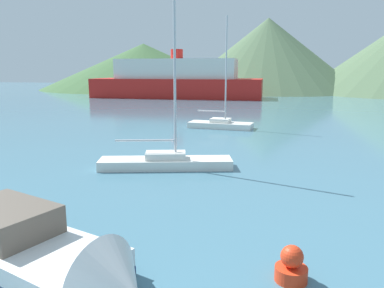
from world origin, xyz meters
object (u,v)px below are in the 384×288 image
at_px(motorboat_near, 37,253).
at_px(buoy_marker, 291,266).
at_px(ferry_distant, 177,81).
at_px(sailboat_inner, 166,160).
at_px(sailboat_middle, 221,123).

xyz_separation_m(motorboat_near, buoy_marker, (5.82, 1.02, -0.06)).
bearing_deg(ferry_distant, buoy_marker, -73.33).
height_order(sailboat_inner, ferry_distant, sailboat_inner).
distance_m(sailboat_inner, buoy_marker, 10.39).
distance_m(sailboat_middle, buoy_marker, 22.44).
relative_size(sailboat_inner, buoy_marker, 10.91).
distance_m(motorboat_near, sailboat_inner, 9.60).
bearing_deg(sailboat_middle, buoy_marker, -71.70).
xyz_separation_m(sailboat_middle, buoy_marker, (5.63, -21.72, -0.05)).
bearing_deg(sailboat_middle, motorboat_near, -86.70).
relative_size(sailboat_middle, buoy_marker, 10.41).
height_order(motorboat_near, buoy_marker, motorboat_near).
bearing_deg(buoy_marker, motorboat_near, -170.03).
distance_m(motorboat_near, buoy_marker, 5.91).
bearing_deg(sailboat_inner, ferry_distant, 89.52).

